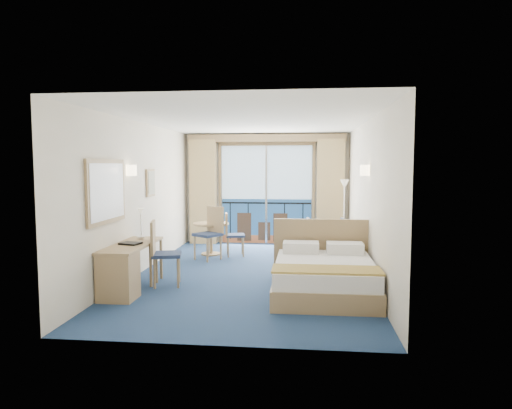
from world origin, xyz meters
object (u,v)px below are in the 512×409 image
Objects in this scene: bed at (324,275)px; desk_chair at (161,249)px; desk at (121,271)px; armchair at (327,236)px; nightstand at (351,258)px; table_chair_b at (211,230)px; floor_lamp at (344,197)px; table_chair_a at (232,232)px; round_table at (211,231)px.

desk_chair is (-2.58, 0.19, 0.30)m from bed.
bed is at bearing 9.73° from desk.
bed is 3.21m from armchair.
nightstand is 3.37m from desk_chair.
desk is 1.42× the size of table_chair_b.
nightstand is 0.33× the size of floor_lamp.
bed is 2.27× the size of armchair.
nightstand is 0.34× the size of desk.
floor_lamp is 1.05× the size of desk.
table_chair_a is at bearing 151.62° from nightstand.
bed is 2.54× the size of round_table.
floor_lamp is 5.37m from desk.
desk is at bearing 42.42° from armchair.
table_chair_a is at bearing -29.70° from desk_chair.
desk_chair is at bearing 151.64° from table_chair_a.
table_chair_a is (-2.39, 1.29, 0.25)m from nightstand.
nightstand is at bearing 93.50° from armchair.
table_chair_b is at bearing 75.16° from desk.
table_chair_a is 0.85× the size of table_chair_b.
round_table is (-2.31, 2.79, 0.23)m from bed.
table_chair_b reaches higher than round_table.
table_chair_b is (-2.42, -0.88, 0.22)m from armchair.
table_chair_a reaches higher than nightstand.
floor_lamp is 1.49× the size of table_chair_b.
round_table is at bearing 2.30° from armchair.
floor_lamp is at bearing -57.32° from desk_chair.
table_chair_a reaches higher than armchair.
nightstand is 0.57× the size of table_chair_a.
armchair is (0.21, 3.20, 0.10)m from bed.
floor_lamp is (0.04, 2.05, 0.96)m from nightstand.
table_chair_b is at bearing 161.38° from nightstand.
table_chair_b reaches higher than nightstand.
table_chair_a is (-1.84, 2.69, 0.23)m from bed.
armchair is 0.82× the size of desk_chair.
desk_chair is 2.61m from round_table.
armchair is at bearing -55.97° from desk_chair.
table_chair_b reaches higher than bed.
desk is 3.39m from table_chair_a.
bed reaches higher than round_table.
floor_lamp reaches higher than nightstand.
armchair is 2.58m from table_chair_b.
table_chair_a is at bearing 124.41° from bed.
bed reaches higher than desk.
bed reaches higher than armchair.
round_table is (-2.85, 1.39, 0.26)m from nightstand.
desk is 0.82m from desk_chair.
table_chair_a is at bearing 70.68° from desk.
bed is 3.01m from desk.
nightstand is 2.93m from table_chair_b.
armchair is at bearing -87.69° from table_chair_a.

